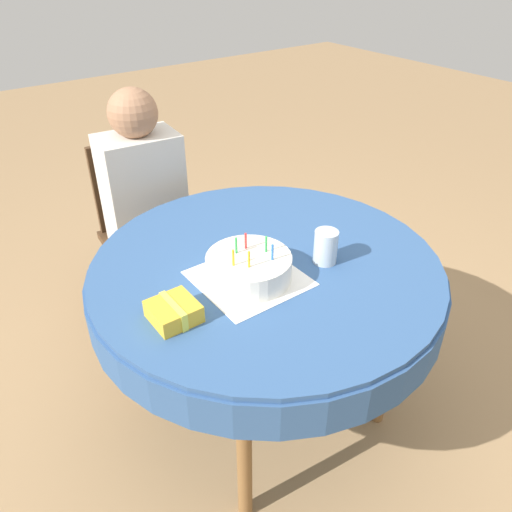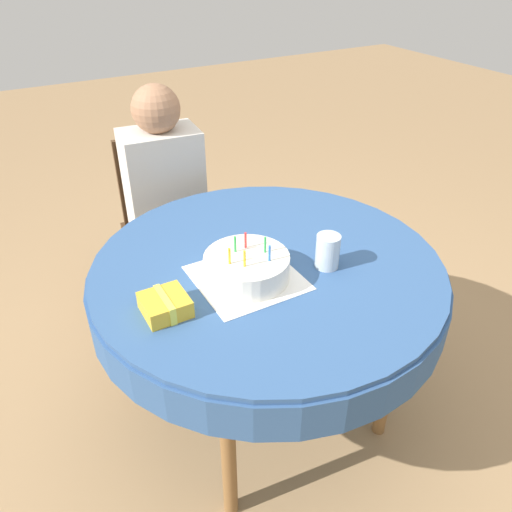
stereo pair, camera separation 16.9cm
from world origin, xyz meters
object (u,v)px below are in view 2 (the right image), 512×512
at_px(person, 165,185).
at_px(birthday_cake, 247,267).
at_px(drinking_glass, 328,251).
at_px(chair, 165,220).
at_px(gift_box, 165,305).

distance_m(person, birthday_cake, 0.92).
relative_size(birthday_cake, drinking_glass, 2.35).
xyz_separation_m(chair, gift_box, (-0.36, -1.04, 0.31)).
relative_size(birthday_cake, gift_box, 2.02).
relative_size(person, gift_box, 8.35).
bearing_deg(birthday_cake, gift_box, -173.24).
distance_m(birthday_cake, drinking_glass, 0.28).
bearing_deg(chair, person, -90.00).
height_order(chair, gift_box, chair).
bearing_deg(chair, birthday_cake, -87.91).
bearing_deg(person, drinking_glass, -71.69).
bearing_deg(chair, gift_box, -103.65).
height_order(person, birthday_cake, person).
bearing_deg(person, birthday_cake, -87.69).
distance_m(chair, person, 0.25).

